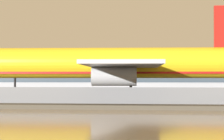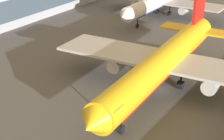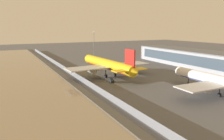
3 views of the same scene
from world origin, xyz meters
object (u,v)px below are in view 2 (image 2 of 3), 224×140
baggage_tug (207,69)px  passenger_jet_white (161,0)px  cargo_jet_yellow (164,61)px  ops_van (180,2)px

baggage_tug → passenger_jet_white: bearing=38.9°
cargo_jet_yellow → ops_van: bearing=20.4°
passenger_jet_white → ops_van: 15.03m
cargo_jet_yellow → passenger_jet_white: cargo_jet_yellow is taller
baggage_tug → ops_van: size_ratio=0.63×
cargo_jet_yellow → baggage_tug: cargo_jet_yellow is taller
baggage_tug → ops_van: bearing=28.9°
cargo_jet_yellow → baggage_tug: (12.08, -4.05, -4.88)m
baggage_tug → ops_van: 54.16m
ops_van → baggage_tug: bearing=-151.1°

